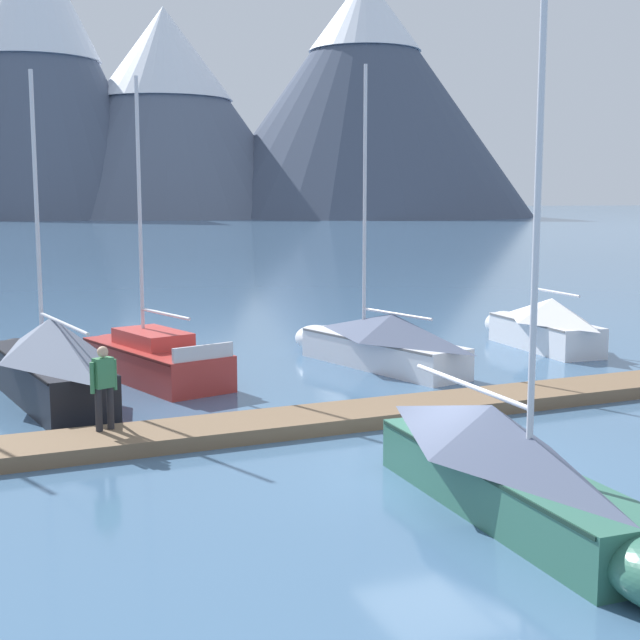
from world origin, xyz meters
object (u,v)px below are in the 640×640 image
object	(u,v)px
sailboat_far_berth	(378,340)
person_on_dock	(104,383)
sailboat_mid_dock_port	(148,357)
sailboat_end_of_dock	(541,324)
sailboat_second_berth	(46,360)
sailboat_mid_dock_starboard	(512,468)

from	to	relation	value
sailboat_far_berth	person_on_dock	xyz separation A→B (m)	(-8.50, -5.50, 0.48)
sailboat_mid_dock_port	sailboat_end_of_dock	distance (m)	12.77
sailboat_far_berth	person_on_dock	size ratio (longest dim) A/B	5.09
sailboat_second_berth	person_on_dock	world-z (taller)	sailboat_second_berth
sailboat_mid_dock_starboard	sailboat_far_berth	size ratio (longest dim) A/B	1.05
sailboat_far_berth	sailboat_end_of_dock	distance (m)	6.35
sailboat_mid_dock_port	person_on_dock	size ratio (longest dim) A/B	4.75
sailboat_mid_dock_starboard	sailboat_second_berth	bearing A→B (deg)	118.87
sailboat_mid_dock_port	sailboat_far_berth	xyz separation A→B (m)	(6.50, -0.77, 0.20)
sailboat_second_berth	sailboat_mid_dock_starboard	distance (m)	12.44
sailboat_end_of_dock	person_on_dock	bearing A→B (deg)	-156.30
sailboat_mid_dock_port	person_on_dock	world-z (taller)	sailboat_mid_dock_port
sailboat_mid_dock_port	sailboat_mid_dock_starboard	distance (m)	13.11
sailboat_far_berth	sailboat_mid_dock_port	bearing A→B (deg)	173.26
sailboat_mid_dock_port	sailboat_far_berth	distance (m)	6.55
sailboat_end_of_dock	person_on_dock	world-z (taller)	sailboat_end_of_dock
sailboat_mid_dock_port	sailboat_mid_dock_starboard	world-z (taller)	sailboat_mid_dock_starboard
sailboat_far_berth	sailboat_end_of_dock	size ratio (longest dim) A/B	1.22
sailboat_mid_dock_starboard	sailboat_end_of_dock	xyz separation A→B (m)	(9.53, 12.92, -0.00)
sailboat_mid_dock_starboard	sailboat_end_of_dock	distance (m)	16.05
sailboat_end_of_dock	person_on_dock	distance (m)	16.13
sailboat_mid_dock_port	sailboat_far_berth	world-z (taller)	sailboat_far_berth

